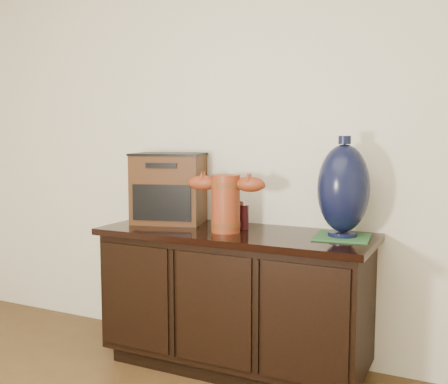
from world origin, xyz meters
The scene contains 6 objects.
sideboard centered at (0.00, 2.23, 0.39)m, with size 1.46×0.56×0.75m.
terracotta_vessel centered at (-0.03, 2.18, 0.92)m, with size 0.43×0.18×0.30m.
tv_radio centered at (-0.46, 2.32, 0.96)m, with size 0.47×0.41×0.40m.
green_mat centered at (0.56, 2.29, 0.76)m, with size 0.27×0.27×0.01m, color #2B6030.
lamp_base centered at (0.56, 2.29, 1.00)m, with size 0.28×0.28×0.49m.
spray_can centered at (0.02, 2.30, 0.83)m, with size 0.05×0.05×0.15m.
Camera 1 is at (1.14, -0.26, 1.26)m, focal length 42.00 mm.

